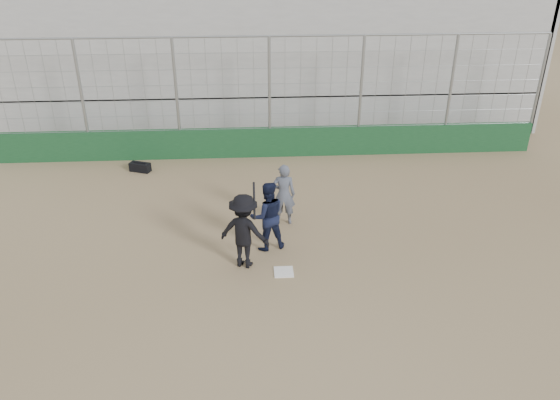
{
  "coord_description": "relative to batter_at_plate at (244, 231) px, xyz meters",
  "views": [
    {
      "loc": [
        -0.72,
        -10.34,
        7.17
      ],
      "look_at": [
        0.0,
        1.4,
        1.15
      ],
      "focal_mm": 35.0,
      "sensor_mm": 36.0,
      "label": 1
    }
  ],
  "objects": [
    {
      "name": "equipment_bag",
      "position": [
        -3.34,
        5.58,
        -0.76
      ],
      "size": [
        0.72,
        0.5,
        0.32
      ],
      "color": "black",
      "rests_on": "ground"
    },
    {
      "name": "home_plate",
      "position": [
        0.88,
        -0.38,
        -0.89
      ],
      "size": [
        0.44,
        0.44,
        0.02
      ],
      "primitive_type": "cube",
      "color": "white",
      "rests_on": "ground"
    },
    {
      "name": "bleachers",
      "position": [
        0.88,
        11.57,
        2.02
      ],
      "size": [
        20.25,
        6.7,
        6.98
      ],
      "color": "gray",
      "rests_on": "ground"
    },
    {
      "name": "ground",
      "position": [
        0.88,
        -0.38,
        -0.91
      ],
      "size": [
        90.0,
        90.0,
        0.0
      ],
      "primitive_type": "plane",
      "color": "brown",
      "rests_on": "ground"
    },
    {
      "name": "umpire",
      "position": [
        1.03,
        1.94,
        -0.15
      ],
      "size": [
        0.64,
        0.45,
        1.51
      ],
      "primitive_type": "imported",
      "rotation": [
        0.0,
        0.0,
        3.06
      ],
      "color": "#4A505E",
      "rests_on": "ground"
    },
    {
      "name": "backstop",
      "position": [
        0.88,
        6.62,
        0.05
      ],
      "size": [
        18.1,
        0.25,
        4.04
      ],
      "color": "#133B1E",
      "rests_on": "ground"
    },
    {
      "name": "catcher_crouched",
      "position": [
        0.56,
        0.67,
        -0.3
      ],
      "size": [
        1.02,
        0.89,
        1.2
      ],
      "color": "black",
      "rests_on": "ground"
    },
    {
      "name": "batter_at_plate",
      "position": [
        0.0,
        0.0,
        0.0
      ],
      "size": [
        1.33,
        1.05,
        1.95
      ],
      "color": "black",
      "rests_on": "ground"
    }
  ]
}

